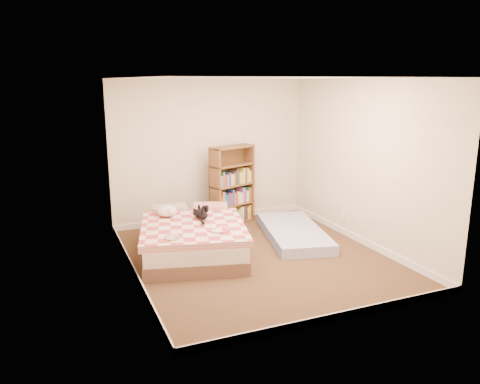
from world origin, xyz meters
name	(u,v)px	position (x,y,z in m)	size (l,w,h in m)	color
room	(258,175)	(0.00, 0.00, 1.20)	(3.51, 4.01, 2.51)	#49351F
bed	(192,236)	(-0.79, 0.56, 0.24)	(1.81, 2.25, 0.53)	brown
bookshelf	(232,194)	(0.29, 1.70, 0.52)	(0.92, 0.55, 1.38)	brown
floor_mattress	(293,233)	(0.89, 0.55, 0.08)	(0.84, 1.87, 0.17)	#6F88B9
black_cat	(200,213)	(-0.62, 0.68, 0.54)	(0.36, 0.65, 0.15)	black
white_dog	(168,211)	(-1.05, 0.95, 0.56)	(0.42, 0.43, 0.16)	white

